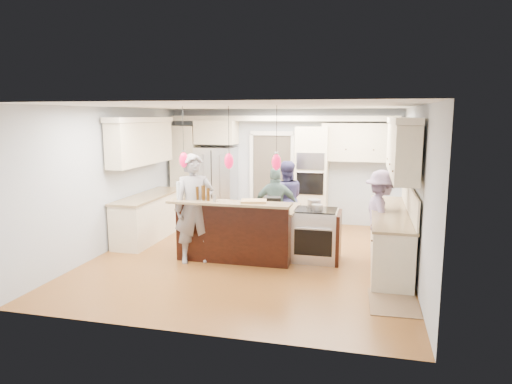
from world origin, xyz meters
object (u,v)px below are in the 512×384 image
refrigerator (216,185)px  person_bar_end (195,209)px  kitchen_island (239,230)px  island_range (317,235)px  person_far_left (285,199)px

refrigerator → person_bar_end: size_ratio=0.95×
kitchen_island → island_range: bearing=3.1°
kitchen_island → person_bar_end: person_bar_end is taller
refrigerator → person_far_left: refrigerator is taller
island_range → person_far_left: 1.71m
kitchen_island → person_far_left: bearing=69.3°
person_far_left → person_bar_end: bearing=41.7°
person_bar_end → kitchen_island: bearing=10.4°
refrigerator → island_range: (2.71, -2.49, -0.44)m
person_bar_end → refrigerator: bearing=73.6°
person_bar_end → island_range: bearing=-12.1°
person_far_left → kitchen_island: bearing=52.0°
kitchen_island → refrigerator: bearing=116.9°
kitchen_island → person_far_left: 1.67m
kitchen_island → island_range: (1.41, 0.08, -0.03)m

